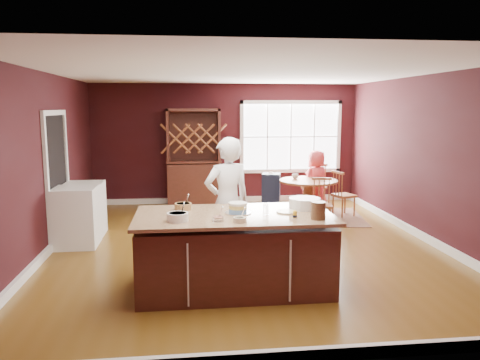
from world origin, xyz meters
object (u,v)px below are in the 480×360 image
(chair_east, at_px, (344,193))
(chair_south, at_px, (322,203))
(kitchen_island, at_px, (234,253))
(dryer, at_px, (85,209))
(baker, at_px, (227,203))
(toddler, at_px, (268,175))
(seated_woman, at_px, (316,181))
(washer, at_px, (76,217))
(layer_cake, at_px, (238,208))
(dining_table, at_px, (308,191))
(high_chair, at_px, (271,193))
(hutch, at_px, (194,157))
(chair_north, at_px, (314,185))

(chair_east, distance_m, chair_south, 1.12)
(kitchen_island, distance_m, dryer, 3.51)
(baker, relative_size, toddler, 6.87)
(seated_woman, distance_m, washer, 4.88)
(seated_woman, xyz_separation_m, toddler, (-1.05, -0.15, 0.17))
(chair_south, bearing_deg, kitchen_island, -110.04)
(layer_cake, distance_m, washer, 3.11)
(seated_woman, bearing_deg, washer, -4.95)
(washer, bearing_deg, dining_table, 20.11)
(kitchen_island, xyz_separation_m, seated_woman, (2.15, 4.03, 0.21))
(high_chair, bearing_deg, layer_cake, -91.74)
(chair_east, relative_size, chair_south, 1.02)
(layer_cake, bearing_deg, dining_table, 62.83)
(baker, height_order, toddler, baker)
(dining_table, bearing_deg, toddler, 154.98)
(kitchen_island, xyz_separation_m, baker, (-0.01, 0.80, 0.45))
(layer_cake, height_order, hutch, hutch)
(dining_table, relative_size, dryer, 1.26)
(chair_east, distance_m, high_chair, 1.47)
(dining_table, distance_m, chair_south, 0.86)
(baker, distance_m, dryer, 2.98)
(chair_south, bearing_deg, dining_table, 106.51)
(dining_table, xyz_separation_m, seated_woman, (0.30, 0.50, 0.11))
(kitchen_island, relative_size, toddler, 8.99)
(dining_table, xyz_separation_m, dryer, (-4.13, -0.87, -0.08))
(washer, bearing_deg, toddler, 28.84)
(baker, distance_m, washer, 2.62)
(chair_south, relative_size, chair_north, 0.93)
(chair_east, distance_m, chair_north, 0.92)
(toddler, bearing_deg, washer, -151.16)
(kitchen_island, height_order, toddler, toddler)
(dryer, bearing_deg, chair_east, 10.21)
(chair_east, distance_m, hutch, 3.35)
(baker, height_order, layer_cake, baker)
(seated_woman, height_order, toddler, seated_woman)
(chair_north, distance_m, washer, 5.07)
(chair_south, xyz_separation_m, hutch, (-2.25, 2.28, 0.62))
(seated_woman, relative_size, toddler, 4.96)
(chair_east, xyz_separation_m, chair_north, (-0.39, 0.84, 0.03))
(toddler, xyz_separation_m, hutch, (-1.48, 1.08, 0.26))
(layer_cake, relative_size, hutch, 0.15)
(layer_cake, height_order, high_chair, layer_cake)
(kitchen_island, relative_size, layer_cake, 7.42)
(washer, bearing_deg, chair_north, 27.67)
(chair_north, xyz_separation_m, hutch, (-2.59, 0.59, 0.58))
(kitchen_island, height_order, high_chair, kitchen_island)
(dryer, bearing_deg, baker, -39.24)
(baker, xyz_separation_m, chair_south, (1.88, 1.88, -0.44))
(seated_woman, bearing_deg, kitchen_island, 32.57)
(kitchen_island, bearing_deg, high_chair, 73.33)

